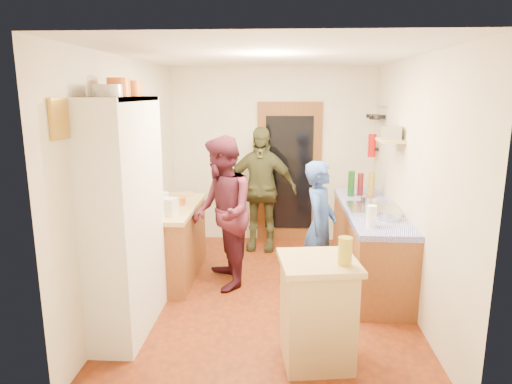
# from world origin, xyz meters

# --- Properties ---
(floor) EXTENTS (3.00, 4.00, 0.02)m
(floor) POSITION_xyz_m (0.00, 0.00, -0.01)
(floor) COLOR maroon
(floor) RESTS_ON ground
(ceiling) EXTENTS (3.00, 4.00, 0.02)m
(ceiling) POSITION_xyz_m (0.00, 0.00, 2.61)
(ceiling) COLOR silver
(ceiling) RESTS_ON ground
(wall_back) EXTENTS (3.00, 0.02, 2.60)m
(wall_back) POSITION_xyz_m (0.00, 2.01, 1.30)
(wall_back) COLOR silver
(wall_back) RESTS_ON ground
(wall_front) EXTENTS (3.00, 0.02, 2.60)m
(wall_front) POSITION_xyz_m (0.00, -2.01, 1.30)
(wall_front) COLOR silver
(wall_front) RESTS_ON ground
(wall_left) EXTENTS (0.02, 4.00, 2.60)m
(wall_left) POSITION_xyz_m (-1.51, 0.00, 1.30)
(wall_left) COLOR silver
(wall_left) RESTS_ON ground
(wall_right) EXTENTS (0.02, 4.00, 2.60)m
(wall_right) POSITION_xyz_m (1.51, 0.00, 1.30)
(wall_right) COLOR silver
(wall_right) RESTS_ON ground
(door_frame) EXTENTS (0.95, 0.06, 2.10)m
(door_frame) POSITION_xyz_m (0.25, 1.97, 1.05)
(door_frame) COLOR brown
(door_frame) RESTS_ON ground
(door_glass) EXTENTS (0.70, 0.02, 1.70)m
(door_glass) POSITION_xyz_m (0.25, 1.94, 1.05)
(door_glass) COLOR black
(door_glass) RESTS_ON door_frame
(hutch_body) EXTENTS (0.40, 1.20, 2.20)m
(hutch_body) POSITION_xyz_m (-1.30, -0.80, 1.10)
(hutch_body) COLOR white
(hutch_body) RESTS_ON ground
(hutch_top_shelf) EXTENTS (0.40, 1.14, 0.04)m
(hutch_top_shelf) POSITION_xyz_m (-1.30, -0.80, 2.18)
(hutch_top_shelf) COLOR white
(hutch_top_shelf) RESTS_ON hutch_body
(plate_stack) EXTENTS (0.24, 0.24, 0.10)m
(plate_stack) POSITION_xyz_m (-1.30, -1.04, 2.25)
(plate_stack) COLOR white
(plate_stack) RESTS_ON hutch_top_shelf
(orange_pot_a) EXTENTS (0.20, 0.20, 0.16)m
(orange_pot_a) POSITION_xyz_m (-1.30, -0.78, 2.28)
(orange_pot_a) COLOR orange
(orange_pot_a) RESTS_ON hutch_top_shelf
(orange_pot_b) EXTENTS (0.17, 0.17, 0.15)m
(orange_pot_b) POSITION_xyz_m (-1.30, -0.39, 2.27)
(orange_pot_b) COLOR orange
(orange_pot_b) RESTS_ON hutch_top_shelf
(left_counter_base) EXTENTS (0.60, 1.40, 0.85)m
(left_counter_base) POSITION_xyz_m (-1.20, 0.45, 0.42)
(left_counter_base) COLOR brown
(left_counter_base) RESTS_ON ground
(left_counter_top) EXTENTS (0.64, 1.44, 0.05)m
(left_counter_top) POSITION_xyz_m (-1.20, 0.45, 0.88)
(left_counter_top) COLOR tan
(left_counter_top) RESTS_ON left_counter_base
(toaster) EXTENTS (0.29, 0.22, 0.19)m
(toaster) POSITION_xyz_m (-1.15, 0.04, 1.00)
(toaster) COLOR white
(toaster) RESTS_ON left_counter_top
(kettle) EXTENTS (0.19, 0.19, 0.19)m
(kettle) POSITION_xyz_m (-1.25, 0.30, 1.00)
(kettle) COLOR white
(kettle) RESTS_ON left_counter_top
(orange_bowl) EXTENTS (0.22, 0.22, 0.09)m
(orange_bowl) POSITION_xyz_m (-1.12, 0.52, 0.94)
(orange_bowl) COLOR orange
(orange_bowl) RESTS_ON left_counter_top
(chopping_board) EXTENTS (0.34, 0.29, 0.02)m
(chopping_board) POSITION_xyz_m (-1.18, 1.02, 0.91)
(chopping_board) COLOR tan
(chopping_board) RESTS_ON left_counter_top
(right_counter_base) EXTENTS (0.60, 2.20, 0.84)m
(right_counter_base) POSITION_xyz_m (1.20, 0.50, 0.42)
(right_counter_base) COLOR brown
(right_counter_base) RESTS_ON ground
(right_counter_top) EXTENTS (0.62, 2.22, 0.06)m
(right_counter_top) POSITION_xyz_m (1.20, 0.50, 0.87)
(right_counter_top) COLOR #1F1DBE
(right_counter_top) RESTS_ON right_counter_base
(hob) EXTENTS (0.55, 0.58, 0.04)m
(hob) POSITION_xyz_m (1.20, 0.37, 0.92)
(hob) COLOR silver
(hob) RESTS_ON right_counter_top
(pot_on_hob) EXTENTS (0.18, 0.18, 0.12)m
(pot_on_hob) POSITION_xyz_m (1.15, 0.38, 1.00)
(pot_on_hob) COLOR silver
(pot_on_hob) RESTS_ON hob
(bottle_a) EXTENTS (0.10, 0.10, 0.33)m
(bottle_a) POSITION_xyz_m (1.05, 1.10, 1.07)
(bottle_a) COLOR #143F14
(bottle_a) RESTS_ON right_counter_top
(bottle_b) EXTENTS (0.08, 0.08, 0.30)m
(bottle_b) POSITION_xyz_m (1.18, 1.15, 1.05)
(bottle_b) COLOR #591419
(bottle_b) RESTS_ON right_counter_top
(bottle_c) EXTENTS (0.09, 0.09, 0.32)m
(bottle_c) POSITION_xyz_m (1.31, 1.09, 1.06)
(bottle_c) COLOR olive
(bottle_c) RESTS_ON right_counter_top
(paper_towel) EXTENTS (0.13, 0.13, 0.22)m
(paper_towel) POSITION_xyz_m (1.05, -0.31, 1.01)
(paper_towel) COLOR white
(paper_towel) RESTS_ON right_counter_top
(mixing_bowl) EXTENTS (0.28, 0.28, 0.09)m
(mixing_bowl) POSITION_xyz_m (1.30, -0.03, 0.94)
(mixing_bowl) COLOR silver
(mixing_bowl) RESTS_ON right_counter_top
(island_base) EXTENTS (0.62, 0.62, 0.86)m
(island_base) POSITION_xyz_m (0.45, -1.29, 0.43)
(island_base) COLOR tan
(island_base) RESTS_ON ground
(island_top) EXTENTS (0.70, 0.70, 0.05)m
(island_top) POSITION_xyz_m (0.45, -1.29, 0.89)
(island_top) COLOR tan
(island_top) RESTS_ON island_base
(cutting_board) EXTENTS (0.38, 0.32, 0.02)m
(cutting_board) POSITION_xyz_m (0.39, -1.25, 0.90)
(cutting_board) COLOR white
(cutting_board) RESTS_ON island_top
(oil_jar) EXTENTS (0.12, 0.12, 0.22)m
(oil_jar) POSITION_xyz_m (0.64, -1.38, 1.02)
(oil_jar) COLOR #AD9E2D
(oil_jar) RESTS_ON island_top
(pan_rail) EXTENTS (0.02, 0.65, 0.02)m
(pan_rail) POSITION_xyz_m (1.46, 1.52, 2.05)
(pan_rail) COLOR silver
(pan_rail) RESTS_ON wall_right
(pan_hang_a) EXTENTS (0.18, 0.18, 0.05)m
(pan_hang_a) POSITION_xyz_m (1.40, 1.35, 1.92)
(pan_hang_a) COLOR black
(pan_hang_a) RESTS_ON pan_rail
(pan_hang_b) EXTENTS (0.16, 0.16, 0.05)m
(pan_hang_b) POSITION_xyz_m (1.40, 1.55, 1.90)
(pan_hang_b) COLOR black
(pan_hang_b) RESTS_ON pan_rail
(pan_hang_c) EXTENTS (0.17, 0.17, 0.05)m
(pan_hang_c) POSITION_xyz_m (1.40, 1.75, 1.91)
(pan_hang_c) COLOR black
(pan_hang_c) RESTS_ON pan_rail
(wall_shelf) EXTENTS (0.26, 0.42, 0.03)m
(wall_shelf) POSITION_xyz_m (1.37, 0.45, 1.70)
(wall_shelf) COLOR tan
(wall_shelf) RESTS_ON wall_right
(radio) EXTENTS (0.27, 0.34, 0.15)m
(radio) POSITION_xyz_m (1.37, 0.45, 1.79)
(radio) COLOR silver
(radio) RESTS_ON wall_shelf
(ext_bracket) EXTENTS (0.06, 0.10, 0.04)m
(ext_bracket) POSITION_xyz_m (1.47, 1.70, 1.45)
(ext_bracket) COLOR black
(ext_bracket) RESTS_ON wall_right
(fire_extinguisher) EXTENTS (0.11, 0.11, 0.32)m
(fire_extinguisher) POSITION_xyz_m (1.41, 1.70, 1.50)
(fire_extinguisher) COLOR red
(fire_extinguisher) RESTS_ON wall_right
(picture_frame) EXTENTS (0.03, 0.25, 0.30)m
(picture_frame) POSITION_xyz_m (-1.48, -1.55, 2.05)
(picture_frame) COLOR gold
(picture_frame) RESTS_ON wall_left
(person_hob) EXTENTS (0.50, 0.63, 1.51)m
(person_hob) POSITION_xyz_m (0.59, 0.10, 0.75)
(person_hob) COLOR #294892
(person_hob) RESTS_ON ground
(person_left) EXTENTS (0.87, 1.01, 1.77)m
(person_left) POSITION_xyz_m (-0.52, 0.26, 0.88)
(person_left) COLOR #431625
(person_left) RESTS_ON ground
(person_back) EXTENTS (1.08, 0.54, 1.77)m
(person_back) POSITION_xyz_m (-0.15, 1.54, 0.89)
(person_back) COLOR #3D3E23
(person_back) RESTS_ON ground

